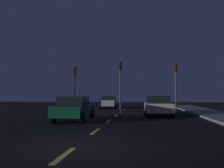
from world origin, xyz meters
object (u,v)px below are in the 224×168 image
(traffic_signal_left, at_px, (74,79))
(car_oncoming_far, at_px, (109,102))
(car_adjacent_lane, at_px, (74,108))
(traffic_signal_center, at_px, (120,76))
(traffic_signal_right, at_px, (176,77))
(car_stopped_ahead, at_px, (157,105))

(traffic_signal_left, height_order, car_oncoming_far, traffic_signal_left)
(traffic_signal_left, xyz_separation_m, car_adjacent_lane, (3.13, -10.07, -2.51))
(traffic_signal_center, xyz_separation_m, car_oncoming_far, (-1.77, 3.77, -2.78))
(traffic_signal_left, bearing_deg, car_adjacent_lane, -72.71)
(traffic_signal_center, relative_size, car_oncoming_far, 1.16)
(car_adjacent_lane, relative_size, car_oncoming_far, 0.89)
(traffic_signal_right, height_order, car_oncoming_far, traffic_signal_right)
(traffic_signal_center, height_order, car_stopped_ahead, traffic_signal_center)
(traffic_signal_left, height_order, car_adjacent_lane, traffic_signal_left)
(traffic_signal_left, distance_m, car_oncoming_far, 5.53)
(traffic_signal_left, distance_m, car_adjacent_lane, 10.84)
(car_adjacent_lane, bearing_deg, traffic_signal_center, 79.77)
(traffic_signal_center, bearing_deg, traffic_signal_right, -0.01)
(traffic_signal_center, relative_size, traffic_signal_right, 1.05)
(traffic_signal_left, distance_m, traffic_signal_right, 10.59)
(traffic_signal_center, height_order, car_oncoming_far, traffic_signal_center)
(traffic_signal_center, relative_size, car_stopped_ahead, 1.13)
(traffic_signal_right, distance_m, car_oncoming_far, 8.71)
(car_stopped_ahead, height_order, car_adjacent_lane, car_stopped_ahead)
(traffic_signal_right, relative_size, car_adjacent_lane, 1.23)
(traffic_signal_right, bearing_deg, car_oncoming_far, 153.01)
(traffic_signal_right, bearing_deg, traffic_signal_center, 179.99)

